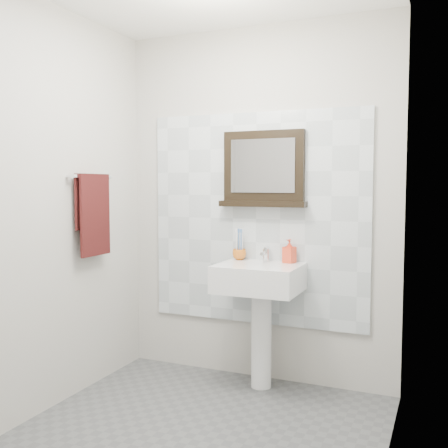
{
  "coord_description": "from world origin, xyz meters",
  "views": [
    {
      "loc": [
        1.25,
        -2.42,
        1.39
      ],
      "look_at": [
        -0.02,
        0.55,
        1.15
      ],
      "focal_mm": 42.0,
      "sensor_mm": 36.0,
      "label": 1
    }
  ],
  "objects_px": {
    "framed_mirror": "(264,171)",
    "hand_towel": "(93,208)",
    "toothbrush_cup": "(239,254)",
    "soap_dispenser": "(289,251)",
    "pedestal_sink": "(259,291)"
  },
  "relations": [
    {
      "from": "soap_dispenser",
      "to": "framed_mirror",
      "type": "bearing_deg",
      "value": -175.48
    },
    {
      "from": "toothbrush_cup",
      "to": "framed_mirror",
      "type": "distance_m",
      "value": 0.61
    },
    {
      "from": "framed_mirror",
      "to": "hand_towel",
      "type": "relative_size",
      "value": 1.13
    },
    {
      "from": "pedestal_sink",
      "to": "soap_dispenser",
      "type": "height_order",
      "value": "soap_dispenser"
    },
    {
      "from": "pedestal_sink",
      "to": "toothbrush_cup",
      "type": "xyz_separation_m",
      "value": [
        -0.2,
        0.15,
        0.22
      ]
    },
    {
      "from": "pedestal_sink",
      "to": "framed_mirror",
      "type": "bearing_deg",
      "value": 101.73
    },
    {
      "from": "toothbrush_cup",
      "to": "framed_mirror",
      "type": "relative_size",
      "value": 0.16
    },
    {
      "from": "toothbrush_cup",
      "to": "hand_towel",
      "type": "height_order",
      "value": "hand_towel"
    },
    {
      "from": "soap_dispenser",
      "to": "toothbrush_cup",
      "type": "bearing_deg",
      "value": -164.18
    },
    {
      "from": "hand_towel",
      "to": "pedestal_sink",
      "type": "bearing_deg",
      "value": 21.53
    },
    {
      "from": "soap_dispenser",
      "to": "framed_mirror",
      "type": "height_order",
      "value": "framed_mirror"
    },
    {
      "from": "soap_dispenser",
      "to": "framed_mirror",
      "type": "xyz_separation_m",
      "value": [
        -0.2,
        0.04,
        0.55
      ]
    },
    {
      "from": "toothbrush_cup",
      "to": "pedestal_sink",
      "type": "bearing_deg",
      "value": -35.71
    },
    {
      "from": "pedestal_sink",
      "to": "framed_mirror",
      "type": "xyz_separation_m",
      "value": [
        -0.04,
        0.19,
        0.81
      ]
    },
    {
      "from": "framed_mirror",
      "to": "hand_towel",
      "type": "bearing_deg",
      "value": -149.22
    }
  ]
}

